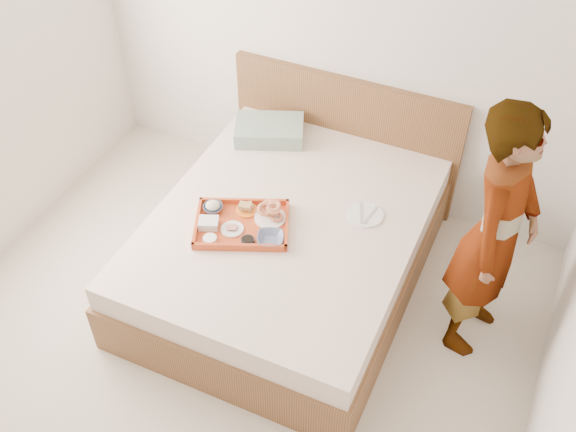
{
  "coord_description": "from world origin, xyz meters",
  "views": [
    {
      "loc": [
        1.34,
        -1.68,
        3.37
      ],
      "look_at": [
        0.16,
        0.9,
        0.65
      ],
      "focal_mm": 42.13,
      "sensor_mm": 36.0,
      "label": 1
    }
  ],
  "objects_px": {
    "dinner_plate": "(365,215)",
    "person": "(495,235)",
    "bed": "(287,248)",
    "tray": "(242,224)"
  },
  "relations": [
    {
      "from": "tray",
      "to": "dinner_plate",
      "type": "distance_m",
      "value": 0.75
    },
    {
      "from": "bed",
      "to": "person",
      "type": "bearing_deg",
      "value": 3.21
    },
    {
      "from": "tray",
      "to": "dinner_plate",
      "type": "xyz_separation_m",
      "value": [
        0.64,
        0.4,
        -0.02
      ]
    },
    {
      "from": "tray",
      "to": "dinner_plate",
      "type": "relative_size",
      "value": 2.49
    },
    {
      "from": "dinner_plate",
      "to": "person",
      "type": "xyz_separation_m",
      "value": [
        0.76,
        -0.15,
        0.28
      ]
    },
    {
      "from": "tray",
      "to": "dinner_plate",
      "type": "bearing_deg",
      "value": 9.21
    },
    {
      "from": "dinner_plate",
      "to": "bed",
      "type": "bearing_deg",
      "value": -153.34
    },
    {
      "from": "bed",
      "to": "dinner_plate",
      "type": "xyz_separation_m",
      "value": [
        0.42,
        0.21,
        0.27
      ]
    },
    {
      "from": "tray",
      "to": "person",
      "type": "relative_size",
      "value": 0.34
    },
    {
      "from": "bed",
      "to": "dinner_plate",
      "type": "bearing_deg",
      "value": 26.66
    }
  ]
}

